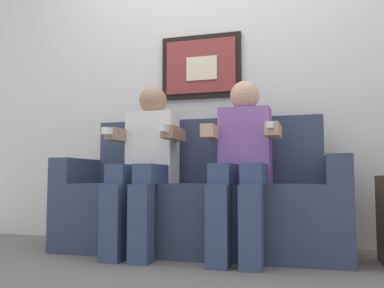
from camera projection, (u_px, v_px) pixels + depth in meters
ground_plane at (185, 262)px, 2.46m from camera, size 5.56×5.56×0.00m
back_wall_assembly at (214, 73)px, 3.30m from camera, size 4.28×0.10×2.60m
couch at (199, 204)px, 2.80m from camera, size 1.88×0.58×0.90m
person_on_left at (146, 160)px, 2.75m from camera, size 0.46×0.56×1.11m
person_on_right at (242, 158)px, 2.57m from camera, size 0.46×0.56×1.11m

